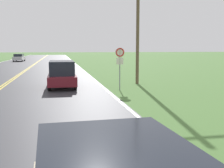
% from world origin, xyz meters
% --- Properties ---
extents(traffic_sign, '(0.60, 0.10, 2.76)m').
position_xyz_m(traffic_sign, '(7.84, 17.31, 2.09)').
color(traffic_sign, gray).
rests_on(traffic_sign, ground).
extents(utility_pole_midground, '(1.80, 0.24, 9.77)m').
position_xyz_m(utility_pole_midground, '(9.90, 20.41, 5.05)').
color(utility_pole_midground, brown).
rests_on(utility_pole_midground, ground).
extents(car_maroon_van_approaching, '(1.88, 4.45, 1.85)m').
position_xyz_m(car_maroon_van_approaching, '(4.19, 19.43, 0.96)').
color(car_maroon_van_approaching, black).
rests_on(car_maroon_van_approaching, ground).
extents(car_silver_sedan_mid_near, '(2.11, 4.88, 1.56)m').
position_xyz_m(car_silver_sedan_mid_near, '(-4.00, 61.33, 0.81)').
color(car_silver_sedan_mid_near, black).
rests_on(car_silver_sedan_mid_near, ground).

